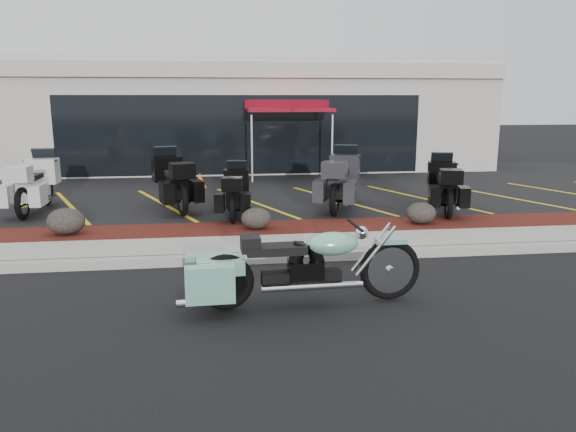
{
  "coord_description": "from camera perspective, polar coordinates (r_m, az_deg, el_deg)",
  "views": [
    {
      "loc": [
        -0.94,
        -8.21,
        2.74
      ],
      "look_at": [
        0.29,
        1.2,
        0.72
      ],
      "focal_mm": 35.0,
      "sensor_mm": 36.0,
      "label": 1
    }
  ],
  "objects": [
    {
      "name": "touring_black_mid",
      "position": [
        13.08,
        -5.2,
        3.14
      ],
      "size": [
        0.97,
        2.07,
        1.16
      ],
      "primitive_type": null,
      "rotation": [
        0.0,
        0.0,
        1.47
      ],
      "color": "black",
      "rests_on": "upper_lot"
    },
    {
      "name": "dealership_building",
      "position": [
        22.71,
        -5.18,
        10.12
      ],
      "size": [
        18.0,
        8.16,
        4.0
      ],
      "color": "#A39D93",
      "rests_on": "ground"
    },
    {
      "name": "touring_white",
      "position": [
        14.82,
        -23.41,
        3.67
      ],
      "size": [
        0.94,
        2.39,
        1.39
      ],
      "primitive_type": null,
      "rotation": [
        0.0,
        0.0,
        1.56
      ],
      "color": "silver",
      "rests_on": "upper_lot"
    },
    {
      "name": "ground",
      "position": [
        8.71,
        -0.9,
        -6.33
      ],
      "size": [
        90.0,
        90.0,
        0.0
      ],
      "primitive_type": "plane",
      "color": "black",
      "rests_on": "ground"
    },
    {
      "name": "touring_black_front",
      "position": [
        14.24,
        -12.26,
        4.14
      ],
      "size": [
        1.54,
        2.59,
        1.41
      ],
      "primitive_type": null,
      "rotation": [
        0.0,
        0.0,
        1.84
      ],
      "color": "black",
      "rests_on": "upper_lot"
    },
    {
      "name": "curb",
      "position": [
        9.54,
        -1.53,
        -4.21
      ],
      "size": [
        24.0,
        0.25,
        0.15
      ],
      "primitive_type": "cube",
      "color": "gray",
      "rests_on": "ground"
    },
    {
      "name": "popup_canopy",
      "position": [
        18.63,
        -0.09,
        11.02
      ],
      "size": [
        3.0,
        3.0,
        2.5
      ],
      "rotation": [
        0.0,
        0.0,
        0.13
      ],
      "color": "silver",
      "rests_on": "upper_lot"
    },
    {
      "name": "boulder_left",
      "position": [
        11.53,
        -21.63,
        -0.49
      ],
      "size": [
        0.71,
        0.6,
        0.51
      ],
      "primitive_type": "ellipsoid",
      "color": "black",
      "rests_on": "mulch_bed"
    },
    {
      "name": "hero_cruiser",
      "position": [
        7.76,
        10.34,
        -4.52
      ],
      "size": [
        3.2,
        0.91,
        1.12
      ],
      "primitive_type": null,
      "rotation": [
        0.0,
        0.0,
        0.03
      ],
      "color": "#74B59E",
      "rests_on": "ground"
    },
    {
      "name": "boulder_mid",
      "position": [
        11.18,
        -3.26,
        -0.23
      ],
      "size": [
        0.6,
        0.5,
        0.42
      ],
      "primitive_type": "ellipsoid",
      "color": "black",
      "rests_on": "mulch_bed"
    },
    {
      "name": "sidewalk",
      "position": [
        10.21,
        -1.94,
        -3.12
      ],
      "size": [
        24.0,
        1.2,
        0.15
      ],
      "primitive_type": "cube",
      "color": "gray",
      "rests_on": "ground"
    },
    {
      "name": "touring_black_rear",
      "position": [
        14.07,
        15.26,
        3.65
      ],
      "size": [
        1.43,
        2.37,
        1.29
      ],
      "primitive_type": null,
      "rotation": [
        0.0,
        0.0,
        1.29
      ],
      "color": "black",
      "rests_on": "upper_lot"
    },
    {
      "name": "boulder_right",
      "position": [
        11.95,
        13.36,
        0.3
      ],
      "size": [
        0.62,
        0.52,
        0.44
      ],
      "primitive_type": "ellipsoid",
      "color": "black",
      "rests_on": "mulch_bed"
    },
    {
      "name": "mulch_bed",
      "position": [
        11.37,
        -2.52,
        -1.53
      ],
      "size": [
        24.0,
        1.2,
        0.16
      ],
      "primitive_type": "cube",
      "color": "#37110C",
      "rests_on": "ground"
    },
    {
      "name": "touring_grey",
      "position": [
        14.11,
        5.86,
        4.34
      ],
      "size": [
        1.76,
        2.65,
        1.44
      ],
      "primitive_type": null,
      "rotation": [
        0.0,
        0.0,
        1.21
      ],
      "color": "#2D2D32",
      "rests_on": "upper_lot"
    },
    {
      "name": "traffic_cone",
      "position": [
        16.6,
        -8.92,
        3.63
      ],
      "size": [
        0.41,
        0.41,
        0.42
      ],
      "primitive_type": "cone",
      "rotation": [
        0.0,
        0.0,
        -0.26
      ],
      "color": "#F55C08",
      "rests_on": "upper_lot"
    },
    {
      "name": "upper_lot",
      "position": [
        16.65,
        -4.15,
        2.78
      ],
      "size": [
        26.0,
        9.6,
        0.15
      ],
      "primitive_type": "cube",
      "color": "black",
      "rests_on": "ground"
    }
  ]
}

